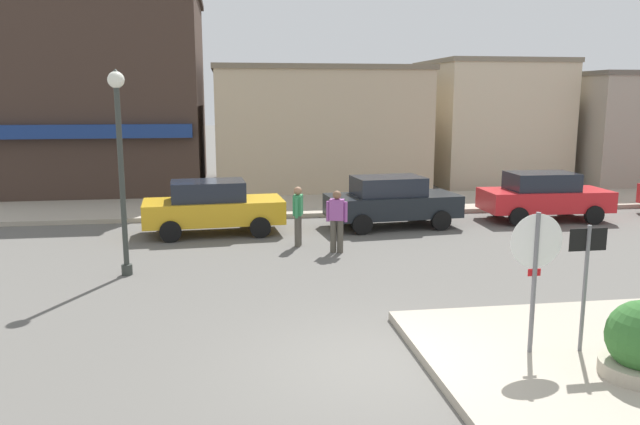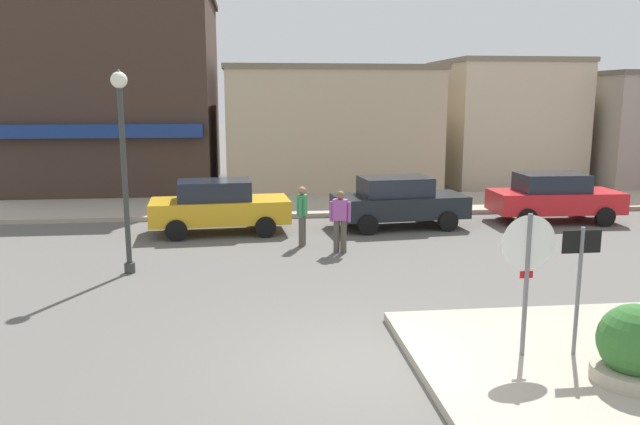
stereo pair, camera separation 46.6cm
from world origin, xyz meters
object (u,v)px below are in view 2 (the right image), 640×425
object	(u,v)px
planter	(634,352)
pedestrian_crossing_far	(340,220)
pedestrian_crossing_near	(302,214)
one_way_sign	(579,278)
stop_sign	(527,266)
lamp_post	(123,143)
parked_car_third	(554,197)
parked_car_nearest	(219,206)
parked_car_second	(398,201)

from	to	relation	value
planter	pedestrian_crossing_far	xyz separation A→B (m)	(-2.83, 8.05, 0.31)
pedestrian_crossing_near	one_way_sign	bearing A→B (deg)	-66.87
stop_sign	planter	bearing A→B (deg)	-42.44
lamp_post	pedestrian_crossing_near	distance (m)	5.11
planter	pedestrian_crossing_far	distance (m)	8.54
planter	parked_car_third	world-z (taller)	parked_car_third
parked_car_nearest	pedestrian_crossing_near	bearing A→B (deg)	-39.72
lamp_post	parked_car_second	xyz separation A→B (m)	(7.25, 4.23, -2.15)
parked_car_third	pedestrian_crossing_far	distance (m)	8.02
parked_car_nearest	pedestrian_crossing_far	distance (m)	4.21
lamp_post	parked_car_second	world-z (taller)	lamp_post
pedestrian_crossing_near	planter	bearing A→B (deg)	-67.23
lamp_post	parked_car_third	distance (m)	13.36
one_way_sign	parked_car_third	world-z (taller)	one_way_sign
parked_car_second	parked_car_third	distance (m)	5.15
parked_car_nearest	pedestrian_crossing_far	world-z (taller)	pedestrian_crossing_far
stop_sign	pedestrian_crossing_far	distance (m)	7.27
one_way_sign	pedestrian_crossing_near	xyz separation A→B (m)	(-3.40, 7.96, -0.46)
stop_sign	one_way_sign	distance (m)	0.80
parked_car_third	lamp_post	bearing A→B (deg)	-160.00
lamp_post	pedestrian_crossing_far	xyz separation A→B (m)	(5.03, 1.31, -2.09)
parked_car_nearest	parked_car_third	distance (m)	10.56
one_way_sign	parked_car_third	bearing A→B (deg)	64.75
lamp_post	parked_car_nearest	world-z (taller)	lamp_post
parked_car_third	stop_sign	bearing A→B (deg)	-118.85
parked_car_third	parked_car_second	bearing A→B (deg)	-176.91
lamp_post	parked_car_third	xyz separation A→B (m)	(12.39, 4.51, -2.15)
planter	pedestrian_crossing_near	distance (m)	9.65
parked_car_nearest	parked_car_third	world-z (taller)	same
planter	one_way_sign	bearing A→B (deg)	109.64
stop_sign	pedestrian_crossing_near	world-z (taller)	stop_sign
lamp_post	pedestrian_crossing_near	bearing A→B (deg)	27.58
parked_car_second	stop_sign	bearing A→B (deg)	-92.86
parked_car_third	pedestrian_crossing_near	size ratio (longest dim) A/B	2.51
lamp_post	parked_car_second	size ratio (longest dim) A/B	1.10
parked_car_third	parked_car_nearest	bearing A→B (deg)	-177.55
lamp_post	pedestrian_crossing_far	world-z (taller)	lamp_post
stop_sign	one_way_sign	size ratio (longest dim) A/B	1.10
stop_sign	one_way_sign	xyz separation A→B (m)	(0.78, -0.08, -0.19)
planter	parked_car_second	distance (m)	10.99
pedestrian_crossing_far	one_way_sign	bearing A→B (deg)	-70.65
stop_sign	parked_car_nearest	size ratio (longest dim) A/B	0.56
lamp_post	pedestrian_crossing_far	distance (m)	5.61
stop_sign	parked_car_nearest	distance (m)	10.97
pedestrian_crossing_near	stop_sign	bearing A→B (deg)	-71.59
stop_sign	parked_car_second	bearing A→B (deg)	87.14
one_way_sign	pedestrian_crossing_near	distance (m)	8.66
stop_sign	parked_car_third	distance (m)	11.71
planter	parked_car_third	size ratio (longest dim) A/B	0.30
parked_car_second	pedestrian_crossing_far	size ratio (longest dim) A/B	2.57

